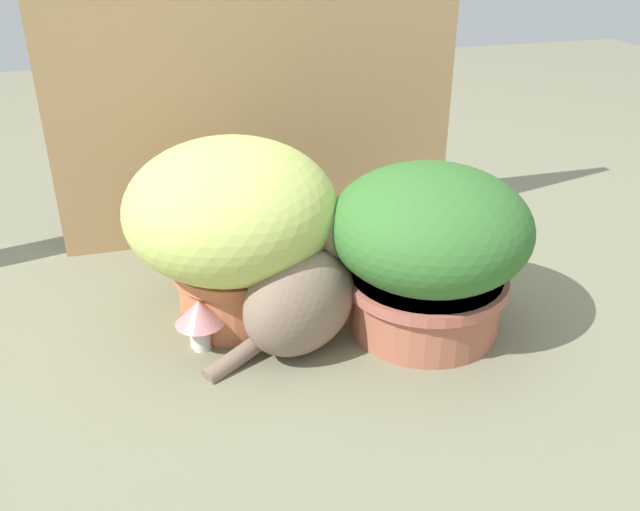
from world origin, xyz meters
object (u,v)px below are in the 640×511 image
at_px(grass_planter, 232,221).
at_px(cat, 306,294).
at_px(mushroom_ornament_pink, 200,315).
at_px(mushroom_ornament_red, 196,317).
at_px(leafy_planter, 428,247).

xyz_separation_m(grass_planter, cat, (0.12, -0.15, -0.11)).
relative_size(grass_planter, cat, 1.15).
relative_size(mushroom_ornament_pink, mushroom_ornament_red, 1.17).
bearing_deg(leafy_planter, cat, 179.61).
bearing_deg(mushroom_ornament_red, leafy_planter, -7.10).
distance_m(grass_planter, cat, 0.22).
bearing_deg(mushroom_ornament_red, mushroom_ornament_pink, -66.33).
bearing_deg(leafy_planter, grass_planter, 158.69).
distance_m(grass_planter, leafy_planter, 0.41).
relative_size(grass_planter, leafy_planter, 1.07).
bearing_deg(leafy_planter, mushroom_ornament_red, 172.90).
height_order(mushroom_ornament_pink, mushroom_ornament_red, mushroom_ornament_pink).
height_order(leafy_planter, mushroom_ornament_red, leafy_planter).
relative_size(grass_planter, mushroom_ornament_pink, 3.86).
xyz_separation_m(grass_planter, mushroom_ornament_red, (-0.10, -0.09, -0.16)).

